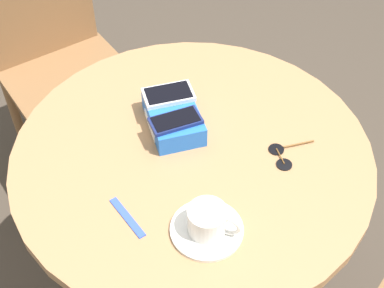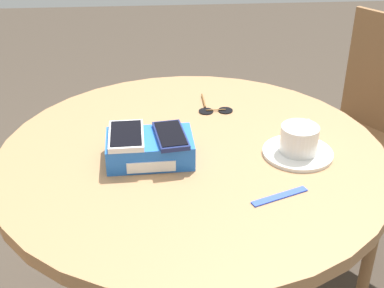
# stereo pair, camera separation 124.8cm
# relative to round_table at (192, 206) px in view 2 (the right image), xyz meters

# --- Properties ---
(round_table) EXTENTS (0.86, 0.86, 0.78)m
(round_table) POSITION_rel_round_table_xyz_m (0.00, 0.00, 0.00)
(round_table) COLOR #2D2D2D
(round_table) RESTS_ON ground_plane
(phone_box) EXTENTS (0.19, 0.12, 0.05)m
(phone_box) POSITION_rel_round_table_xyz_m (-0.09, -0.02, 0.17)
(phone_box) COLOR blue
(phone_box) RESTS_ON round_table
(phone_white) EXTENTS (0.08, 0.12, 0.01)m
(phone_white) POSITION_rel_round_table_xyz_m (-0.14, -0.02, 0.21)
(phone_white) COLOR silver
(phone_white) RESTS_ON phone_box
(phone_navy) EXTENTS (0.08, 0.13, 0.01)m
(phone_navy) POSITION_rel_round_table_xyz_m (-0.05, -0.03, 0.21)
(phone_navy) COLOR navy
(phone_navy) RESTS_ON phone_box
(saucer) EXTENTS (0.15, 0.15, 0.01)m
(saucer) POSITION_rel_round_table_xyz_m (0.23, -0.03, 0.15)
(saucer) COLOR silver
(saucer) RESTS_ON round_table
(coffee_cup) EXTENTS (0.08, 0.10, 0.06)m
(coffee_cup) POSITION_rel_round_table_xyz_m (0.23, -0.02, 0.19)
(coffee_cup) COLOR silver
(coffee_cup) RESTS_ON saucer
(lanyard_strap) EXTENTS (0.12, 0.06, 0.00)m
(lanyard_strap) POSITION_rel_round_table_xyz_m (0.16, -0.18, 0.15)
(lanyard_strap) COLOR blue
(lanyard_strap) RESTS_ON round_table
(sunglasses) EXTENTS (0.09, 0.11, 0.01)m
(sunglasses) POSITION_rel_round_table_xyz_m (0.07, 0.20, 0.15)
(sunglasses) COLOR black
(sunglasses) RESTS_ON round_table
(chair_near_window) EXTENTS (0.64, 0.64, 0.88)m
(chair_near_window) POSITION_rel_round_table_xyz_m (0.63, 0.48, -0.15)
(chair_near_window) COLOR brown
(chair_near_window) RESTS_ON ground_plane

